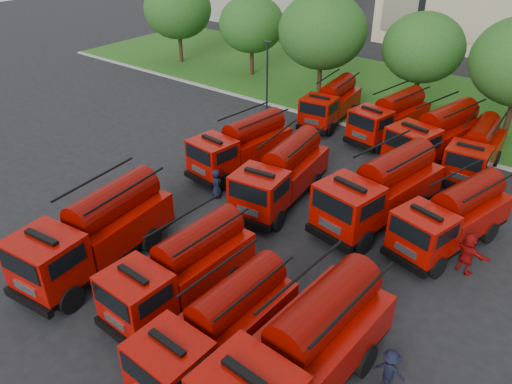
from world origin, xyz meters
TOP-DOWN VIEW (x-y plane):
  - ground at (0.00, 0.00)m, footprint 140.00×140.00m
  - lawn at (0.00, 26.00)m, footprint 70.00×16.00m
  - curb at (0.00, 17.90)m, footprint 70.00×0.30m
  - tree_0 at (-24.00, 22.00)m, footprint 6.30×6.30m
  - tree_1 at (-16.00, 23.00)m, footprint 5.71×5.71m
  - tree_2 at (-8.00, 21.50)m, footprint 6.72×6.72m
  - tree_3 at (-1.00, 24.00)m, footprint 5.88×5.88m
  - lamp_post_0 at (-10.00, 17.20)m, footprint 0.60×0.25m
  - fire_truck_0 at (-4.54, -2.48)m, footprint 3.39×7.74m
  - fire_truck_1 at (-0.07, -1.83)m, footprint 2.63×6.75m
  - fire_truck_2 at (3.12, -3.28)m, footprint 2.58×6.64m
  - fire_truck_3 at (6.08, -2.65)m, footprint 3.15×7.87m
  - fire_truck_4 at (-5.27, 8.32)m, footprint 3.07×6.96m
  - fire_truck_5 at (-1.30, 6.78)m, footprint 3.28×7.28m
  - fire_truck_6 at (3.58, 8.21)m, footprint 3.92×7.94m
  - fire_truck_7 at (7.12, 8.29)m, footprint 3.90×7.05m
  - fire_truck_8 at (-4.80, 17.88)m, footprint 2.89×6.58m
  - fire_truck_9 at (-0.29, 17.81)m, footprint 3.34×6.87m
  - fire_truck_10 at (3.33, 16.32)m, footprint 4.04×7.70m
  - fire_truck_11 at (5.76, 16.27)m, footprint 2.68×6.52m
  - firefighter_4 at (-4.27, 4.93)m, footprint 0.97×0.91m
  - firefighter_5 at (8.40, 6.77)m, footprint 1.99×1.31m

SIDE VIEW (x-z plane):
  - ground at x=0.00m, z-range 0.00..0.00m
  - firefighter_4 at x=-4.27m, z-range -0.83..0.83m
  - firefighter_5 at x=8.40m, z-range -0.99..0.99m
  - lawn at x=0.00m, z-range 0.00..0.12m
  - curb at x=0.00m, z-range 0.00..0.14m
  - fire_truck_8 at x=-4.80m, z-range 0.01..2.91m
  - fire_truck_11 at x=5.76m, z-range 0.01..2.91m
  - fire_truck_2 at x=3.12m, z-range 0.01..3.00m
  - fire_truck_9 at x=-0.29m, z-range 0.01..3.01m
  - fire_truck_1 at x=-0.07m, z-range 0.01..3.05m
  - fire_truck_7 at x=7.12m, z-range 0.01..3.06m
  - fire_truck_4 at x=-5.27m, z-range 0.01..3.08m
  - fire_truck_5 at x=-1.30m, z-range 0.01..3.21m
  - fire_truck_10 at x=3.33m, z-range 0.01..3.35m
  - fire_truck_0 at x=-4.54m, z-range 0.01..3.43m
  - fire_truck_6 at x=3.58m, z-range 0.01..3.47m
  - fire_truck_3 at x=6.08m, z-range 0.01..3.54m
  - lamp_post_0 at x=-10.00m, z-range 0.34..5.45m
  - tree_1 at x=-16.00m, z-range 1.06..8.04m
  - tree_3 at x=-1.00m, z-range 1.09..8.28m
  - tree_0 at x=-24.00m, z-range 1.17..8.87m
  - tree_2 at x=-8.00m, z-range 1.25..9.46m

